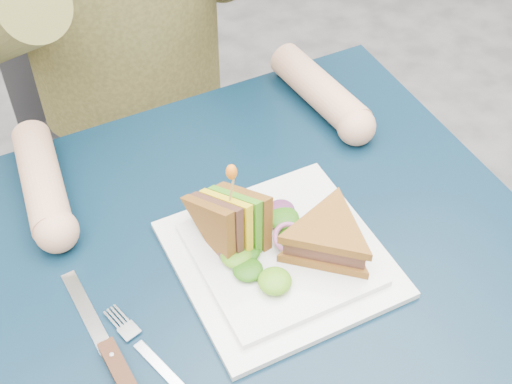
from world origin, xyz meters
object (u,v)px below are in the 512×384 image
fork (154,359)px  knife (115,362)px  table (270,306)px  chair (123,98)px  sandwich_upright (233,223)px  plate (280,257)px  sandwich_flat (328,238)px

fork → knife: (-0.04, 0.02, 0.00)m
table → knife: 0.24m
table → chair: size_ratio=0.81×
sandwich_upright → knife: 0.22m
plate → sandwich_flat: (0.05, -0.02, 0.04)m
table → plate: (0.02, 0.01, 0.09)m
table → knife: knife is taller
sandwich_upright → chair: bearing=87.4°
sandwich_upright → plate: bearing=-45.0°
sandwich_upright → fork: (-0.16, -0.11, -0.05)m
fork → plate: bearing=17.6°
chair → plate: bearing=-88.4°
table → sandwich_flat: bearing=-11.9°
sandwich_flat → fork: sandwich_flat is taller
plate → knife: bearing=-168.7°
table → chair: bearing=90.0°
sandwich_flat → table: bearing=168.1°
table → plate: bearing=28.3°
sandwich_flat → sandwich_upright: bearing=145.0°
plate → sandwich_upright: 0.08m
plate → sandwich_flat: bearing=-24.4°
plate → sandwich_flat: size_ratio=1.35×
knife → sandwich_flat: bearing=4.5°
chair → plate: size_ratio=3.58×
sandwich_flat → sandwich_upright: sandwich_upright is taller
sandwich_flat → fork: bearing=-171.4°
table → sandwich_upright: size_ratio=5.14×
sandwich_flat → chair: bearing=96.2°
sandwich_upright → knife: size_ratio=0.66×
chair → fork: size_ratio=5.28×
table → sandwich_upright: bearing=116.4°
chair → knife: size_ratio=4.20×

